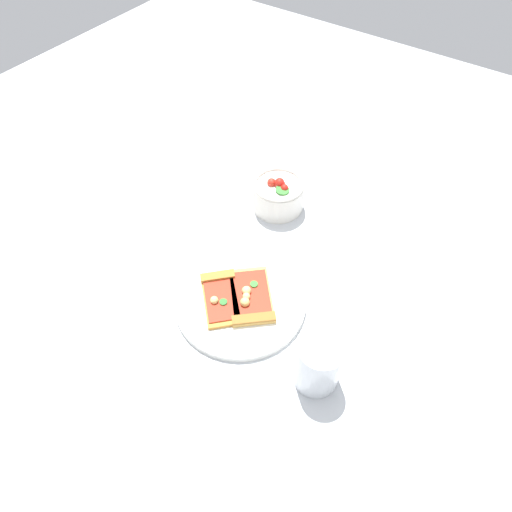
# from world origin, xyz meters

# --- Properties ---
(ground_plane) EXTENTS (2.40, 2.40, 0.00)m
(ground_plane) POSITION_xyz_m (0.00, 0.00, 0.00)
(ground_plane) COLOR silver
(ground_plane) RESTS_ON ground
(plate) EXTENTS (0.27, 0.27, 0.01)m
(plate) POSITION_xyz_m (-0.00, -0.05, 0.01)
(plate) COLOR silver
(plate) RESTS_ON ground_plane
(pizza_slice_near) EXTENTS (0.14, 0.14, 0.02)m
(pizza_slice_near) POSITION_xyz_m (-0.04, -0.07, 0.02)
(pizza_slice_near) COLOR gold
(pizza_slice_near) RESTS_ON plate
(pizza_slice_far) EXTENTS (0.16, 0.16, 0.03)m
(pizza_slice_far) POSITION_xyz_m (0.02, -0.04, 0.02)
(pizza_slice_far) COLOR #E5B256
(pizza_slice_far) RESTS_ON plate
(salad_bowl) EXTENTS (0.12, 0.12, 0.09)m
(salad_bowl) POSITION_xyz_m (-0.09, 0.23, 0.04)
(salad_bowl) COLOR white
(salad_bowl) RESTS_ON ground_plane
(soda_glass) EXTENTS (0.08, 0.08, 0.11)m
(soda_glass) POSITION_xyz_m (0.21, -0.11, 0.05)
(soda_glass) COLOR silver
(soda_glass) RESTS_ON ground_plane
(paper_napkin) EXTENTS (0.17, 0.17, 0.00)m
(paper_napkin) POSITION_xyz_m (-0.24, 0.13, 0.00)
(paper_napkin) COLOR silver
(paper_napkin) RESTS_ON ground_plane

